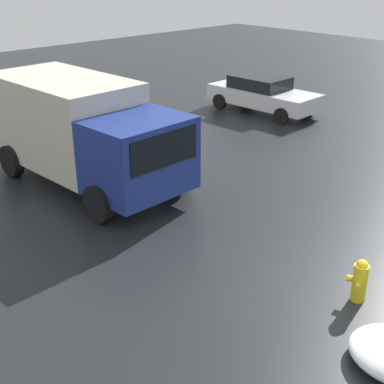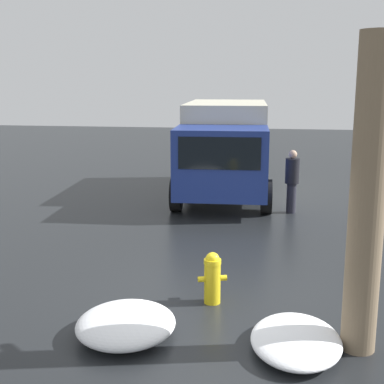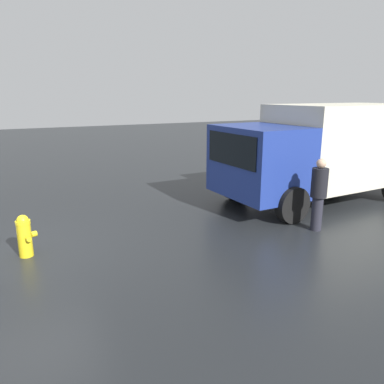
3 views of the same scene
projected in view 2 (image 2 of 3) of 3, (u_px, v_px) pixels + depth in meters
ground_plane at (212, 302)px, 8.46m from camera, size 60.00×60.00×0.00m
fire_hydrant at (212, 277)px, 8.38m from camera, size 0.37×0.46×0.83m
tree_trunk at (367, 198)px, 6.61m from camera, size 0.68×0.44×4.04m
delivery_truck at (225, 145)px, 16.00m from camera, size 6.19×2.84×2.75m
pedestrian at (292, 179)px, 13.93m from camera, size 0.36×0.36×1.66m
snow_pile_by_hydrant at (126, 324)px, 7.33m from camera, size 1.48×1.36×0.36m
snow_pile_curbside at (296, 340)px, 6.98m from camera, size 1.60×1.18×0.26m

